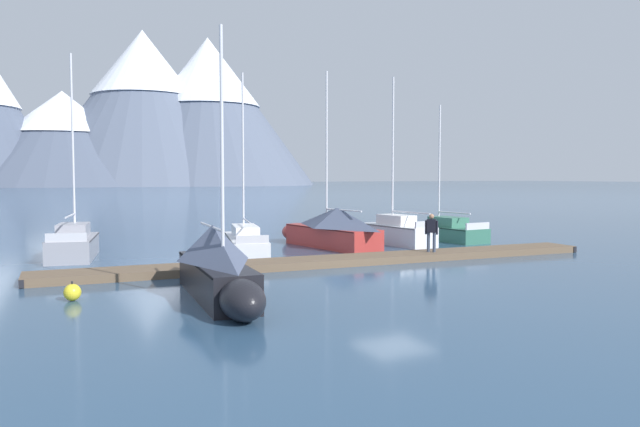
# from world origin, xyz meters

# --- Properties ---
(ground_plane) EXTENTS (700.00, 700.00, 0.00)m
(ground_plane) POSITION_xyz_m (0.00, 0.00, 0.00)
(ground_plane) COLOR #2D4C6B
(mountain_shoulder_ridge) EXTENTS (85.93, 85.93, 35.77)m
(mountain_shoulder_ridge) POSITION_xyz_m (3.01, 233.40, 18.78)
(mountain_shoulder_ridge) COLOR #4C566B
(mountain_shoulder_ridge) RESTS_ON ground
(mountain_east_summit) EXTENTS (91.12, 91.12, 62.16)m
(mountain_east_summit) POSITION_xyz_m (33.46, 236.08, 32.46)
(mountain_east_summit) COLOR slate
(mountain_east_summit) RESTS_ON ground
(mountain_rear_spur) EXTENTS (87.49, 87.49, 60.65)m
(mountain_rear_spur) POSITION_xyz_m (58.74, 230.94, 31.94)
(mountain_rear_spur) COLOR slate
(mountain_rear_spur) RESTS_ON ground
(dock) EXTENTS (24.11, 3.16, 0.30)m
(dock) POSITION_xyz_m (0.00, 4.00, 0.15)
(dock) COLOR brown
(dock) RESTS_ON ground
(sailboat_nearest_berth) EXTENTS (2.65, 5.62, 9.13)m
(sailboat_nearest_berth) POSITION_xyz_m (-9.80, 11.13, 0.64)
(sailboat_nearest_berth) COLOR #93939E
(sailboat_nearest_berth) RESTS_ON ground
(sailboat_second_berth) EXTENTS (1.97, 7.19, 7.87)m
(sailboat_second_berth) POSITION_xyz_m (-6.72, -0.77, 1.03)
(sailboat_second_berth) COLOR black
(sailboat_second_berth) RESTS_ON ground
(sailboat_mid_dock_port) EXTENTS (3.06, 7.15, 8.68)m
(sailboat_mid_dock_port) POSITION_xyz_m (-2.21, 9.78, 0.53)
(sailboat_mid_dock_port) COLOR silver
(sailboat_mid_dock_port) RESTS_ON ground
(sailboat_mid_dock_starboard) EXTENTS (2.82, 7.59, 9.02)m
(sailboat_mid_dock_starboard) POSITION_xyz_m (2.35, 9.67, 0.97)
(sailboat_mid_dock_starboard) COLOR #B2332D
(sailboat_mid_dock_starboard) RESTS_ON ground
(sailboat_far_berth) EXTENTS (2.04, 6.09, 8.94)m
(sailboat_far_berth) POSITION_xyz_m (6.12, 9.64, 0.66)
(sailboat_far_berth) COLOR white
(sailboat_far_berth) RESTS_ON ground
(sailboat_outer_slip) EXTENTS (2.21, 5.48, 7.73)m
(sailboat_outer_slip) POSITION_xyz_m (9.81, 9.79, 0.55)
(sailboat_outer_slip) COLOR #336B56
(sailboat_outer_slip) RESTS_ON ground
(person_on_dock) EXTENTS (0.41, 0.47, 1.69)m
(person_on_dock) POSITION_xyz_m (4.37, 3.70, 1.26)
(person_on_dock) COLOR #384256
(person_on_dock) RESTS_ON dock
(mooring_buoy_channel_marker) EXTENTS (0.50, 0.50, 0.58)m
(mooring_buoy_channel_marker) POSITION_xyz_m (-10.63, 0.86, 0.25)
(mooring_buoy_channel_marker) COLOR yellow
(mooring_buoy_channel_marker) RESTS_ON ground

